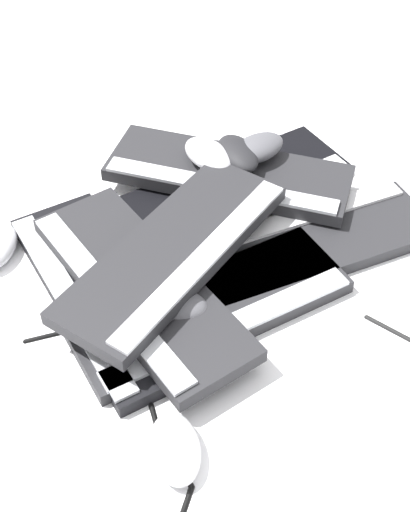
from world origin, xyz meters
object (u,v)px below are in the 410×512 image
object	(u,v)px
keyboard_4	(139,285)
mouse_1	(238,154)
mouse_2	(209,155)
keyboard_3	(234,188)
keyboard_0	(101,291)
mouse_4	(175,449)
mouse_3	(257,148)
keyboard_2	(310,244)
keyboard_5	(228,174)
mouse_0	(172,305)
keyboard_6	(176,251)
keyboard_1	(212,309)

from	to	relation	value
keyboard_4	mouse_1	xyz separation A→B (m)	(-0.17, -0.28, 0.04)
mouse_1	mouse_2	size ratio (longest dim) A/B	1.00
keyboard_3	keyboard_4	size ratio (longest dim) A/B	1.01
keyboard_0	mouse_4	size ratio (longest dim) A/B	4.17
keyboard_4	mouse_3	size ratio (longest dim) A/B	4.10
keyboard_2	keyboard_5	size ratio (longest dim) A/B	1.00
mouse_3	mouse_4	distance (m)	0.59
keyboard_0	keyboard_2	xyz separation A→B (m)	(-0.35, -0.10, 0.00)
mouse_1	mouse_4	size ratio (longest dim) A/B	1.00
mouse_0	mouse_2	distance (m)	0.34
keyboard_6	mouse_2	distance (m)	0.25
keyboard_4	mouse_4	bearing A→B (deg)	101.17
mouse_2	mouse_3	bearing A→B (deg)	-116.13
keyboard_0	mouse_2	world-z (taller)	mouse_2
keyboard_5	keyboard_1	bearing A→B (deg)	81.92
keyboard_0	mouse_0	size ratio (longest dim) A/B	4.17
keyboard_4	mouse_3	world-z (taller)	mouse_3
mouse_1	mouse_3	size ratio (longest dim) A/B	1.00
keyboard_6	mouse_4	xyz separation A→B (m)	(0.01, 0.31, -0.05)
mouse_1	mouse_3	xyz separation A→B (m)	(-0.04, -0.02, 0.00)
keyboard_2	mouse_4	world-z (taller)	mouse_4
keyboard_1	mouse_0	distance (m)	0.08
mouse_3	mouse_1	bearing A→B (deg)	-13.25
keyboard_3	mouse_0	bearing A→B (deg)	69.80
keyboard_1	keyboard_6	world-z (taller)	keyboard_6
keyboard_3	mouse_2	distance (m)	0.08
keyboard_5	mouse_3	size ratio (longest dim) A/B	4.23
mouse_2	keyboard_5	bearing A→B (deg)	-142.63
keyboard_2	mouse_2	world-z (taller)	mouse_2
keyboard_0	keyboard_4	distance (m)	0.07
keyboard_1	keyboard_4	bearing A→B (deg)	-12.87
keyboard_4	keyboard_6	xyz separation A→B (m)	(-0.06, -0.04, 0.03)
keyboard_1	mouse_0	size ratio (longest dim) A/B	4.18
keyboard_3	mouse_2	bearing A→B (deg)	-18.49
keyboard_1	keyboard_5	distance (m)	0.30
keyboard_1	mouse_4	world-z (taller)	mouse_4
mouse_1	keyboard_4	bearing A→B (deg)	129.23
keyboard_3	mouse_2	size ratio (longest dim) A/B	4.15
mouse_3	keyboard_2	bearing A→B (deg)	76.58
mouse_3	keyboard_6	bearing A→B (deg)	23.31
keyboard_0	keyboard_2	bearing A→B (deg)	-164.67
keyboard_1	mouse_0	bearing A→B (deg)	18.95
keyboard_3	mouse_3	bearing A→B (deg)	-143.83
keyboard_3	mouse_3	xyz separation A→B (m)	(-0.04, -0.03, 0.07)
mouse_2	keyboard_6	bearing A→B (deg)	129.26
keyboard_5	keyboard_0	bearing A→B (deg)	49.34
keyboard_3	mouse_1	bearing A→B (deg)	-110.83
mouse_4	mouse_3	bearing A→B (deg)	155.35
keyboard_0	keyboard_5	world-z (taller)	keyboard_5
keyboard_0	keyboard_4	bearing A→B (deg)	164.26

